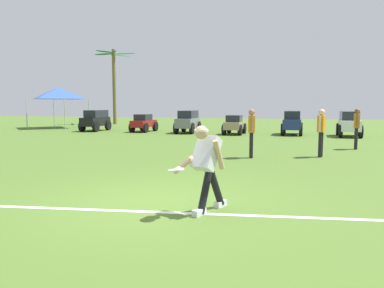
# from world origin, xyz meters

# --- Properties ---
(ground_plane) EXTENTS (80.00, 80.00, 0.00)m
(ground_plane) POSITION_xyz_m (0.00, 0.00, 0.00)
(ground_plane) COLOR #486725
(field_line_paint) EXTENTS (22.75, 3.46, 0.01)m
(field_line_paint) POSITION_xyz_m (0.00, -0.68, 0.00)
(field_line_paint) COLOR white
(field_line_paint) RESTS_ON ground_plane
(frisbee_thrower) EXTENTS (0.70, 1.03, 1.39)m
(frisbee_thrower) POSITION_xyz_m (1.04, -0.43, 0.79)
(frisbee_thrower) COLOR black
(frisbee_thrower) RESTS_ON ground_plane
(frisbee_in_flight) EXTENTS (0.26, 0.26, 0.06)m
(frisbee_in_flight) POSITION_xyz_m (0.68, -0.84, 0.74)
(frisbee_in_flight) COLOR white
(teammate_near_sideline) EXTENTS (0.26, 0.50, 1.56)m
(teammate_near_sideline) POSITION_xyz_m (1.00, 5.91, 0.94)
(teammate_near_sideline) COLOR black
(teammate_near_sideline) RESTS_ON ground_plane
(teammate_midfield) EXTENTS (0.22, 0.50, 1.56)m
(teammate_midfield) POSITION_xyz_m (4.59, 9.32, 0.94)
(teammate_midfield) COLOR black
(teammate_midfield) RESTS_ON ground_plane
(teammate_deep) EXTENTS (0.29, 0.49, 1.56)m
(teammate_deep) POSITION_xyz_m (3.16, 6.70, 0.94)
(teammate_deep) COLOR black
(teammate_deep) RESTS_ON ground_plane
(parked_car_slot_a) EXTENTS (1.22, 2.43, 1.34)m
(parked_car_slot_a) POSITION_xyz_m (-10.20, 15.62, 0.72)
(parked_car_slot_a) COLOR black
(parked_car_slot_a) RESTS_ON ground_plane
(parked_car_slot_b) EXTENTS (1.14, 2.23, 1.10)m
(parked_car_slot_b) POSITION_xyz_m (-6.88, 15.73, 0.56)
(parked_car_slot_b) COLOR maroon
(parked_car_slot_b) RESTS_ON ground_plane
(parked_car_slot_c) EXTENTS (1.19, 2.42, 1.34)m
(parked_car_slot_c) POSITION_xyz_m (-3.95, 15.59, 0.72)
(parked_car_slot_c) COLOR slate
(parked_car_slot_c) RESTS_ON ground_plane
(parked_car_slot_d) EXTENTS (1.11, 2.21, 1.10)m
(parked_car_slot_d) POSITION_xyz_m (-1.06, 15.25, 0.56)
(parked_car_slot_d) COLOR #998466
(parked_car_slot_d) RESTS_ON ground_plane
(parked_car_slot_e) EXTENTS (1.18, 2.41, 1.34)m
(parked_car_slot_e) POSITION_xyz_m (2.14, 15.88, 0.72)
(parked_car_slot_e) COLOR navy
(parked_car_slot_e) RESTS_ON ground_plane
(parked_car_slot_f) EXTENTS (1.20, 2.42, 1.34)m
(parked_car_slot_f) POSITION_xyz_m (5.08, 15.40, 0.72)
(parked_car_slot_f) COLOR silver
(parked_car_slot_f) RESTS_ON ground_plane
(palm_tree_far_left) EXTENTS (3.95, 3.23, 6.42)m
(palm_tree_far_left) POSITION_xyz_m (-12.95, 23.63, 3.95)
(palm_tree_far_left) COLOR brown
(palm_tree_far_left) RESTS_ON ground_plane
(event_tent) EXTENTS (3.24, 3.24, 2.95)m
(event_tent) POSITION_xyz_m (-14.37, 17.66, 2.52)
(event_tent) COLOR #B2B5BA
(event_tent) RESTS_ON ground_plane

